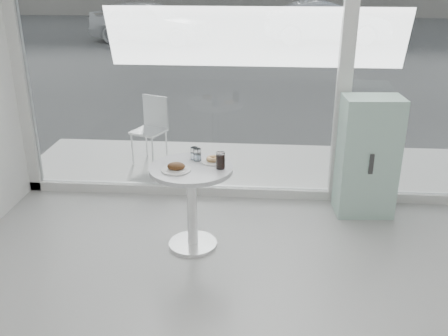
# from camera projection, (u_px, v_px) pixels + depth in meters

# --- Properties ---
(room_shell) EXTENTS (6.00, 6.00, 6.00)m
(room_shell) POSITION_uv_depth(u_px,v_px,m) (229.00, 127.00, 1.51)
(room_shell) COLOR silver
(room_shell) RESTS_ON ground
(storefront) EXTENTS (5.00, 0.14, 3.00)m
(storefront) POSITION_uv_depth(u_px,v_px,m) (263.00, 38.00, 4.87)
(storefront) COLOR silver
(storefront) RESTS_ON ground
(main_table) EXTENTS (0.72, 0.72, 0.77)m
(main_table) POSITION_uv_depth(u_px,v_px,m) (192.00, 190.00, 4.34)
(main_table) COLOR white
(main_table) RESTS_ON ground
(patio_deck) EXTENTS (5.60, 1.60, 0.05)m
(patio_deck) POSITION_uv_depth(u_px,v_px,m) (253.00, 167.00, 6.25)
(patio_deck) COLOR silver
(patio_deck) RESTS_ON ground
(street) EXTENTS (40.00, 24.00, 0.00)m
(street) POSITION_uv_depth(u_px,v_px,m) (262.00, 38.00, 17.53)
(street) COLOR #343434
(street) RESTS_ON ground
(mint_cabinet) EXTENTS (0.58, 0.41, 1.21)m
(mint_cabinet) POSITION_uv_depth(u_px,v_px,m) (368.00, 157.00, 4.94)
(mint_cabinet) COLOR #A0CDBA
(mint_cabinet) RESTS_ON ground
(patio_chair) EXTENTS (0.47, 0.47, 0.83)m
(patio_chair) POSITION_uv_depth(u_px,v_px,m) (151.00, 125.00, 6.20)
(patio_chair) COLOR white
(patio_chair) RESTS_ON patio_deck
(car_white) EXTENTS (4.22, 2.45, 1.35)m
(car_white) POSITION_uv_depth(u_px,v_px,m) (150.00, 21.00, 16.33)
(car_white) COLOR silver
(car_white) RESTS_ON street
(car_silver) EXTENTS (4.09, 1.63, 1.33)m
(car_silver) POSITION_uv_depth(u_px,v_px,m) (326.00, 22.00, 16.20)
(car_silver) COLOR #B4B6BC
(car_silver) RESTS_ON street
(plate_fritter) EXTENTS (0.25, 0.25, 0.07)m
(plate_fritter) POSITION_uv_depth(u_px,v_px,m) (177.00, 168.00, 4.17)
(plate_fritter) COLOR silver
(plate_fritter) RESTS_ON main_table
(plate_donut) EXTENTS (0.20, 0.20, 0.05)m
(plate_donut) POSITION_uv_depth(u_px,v_px,m) (213.00, 160.00, 4.35)
(plate_donut) COLOR silver
(plate_donut) RESTS_ON main_table
(water_tumbler_a) EXTENTS (0.07, 0.07, 0.11)m
(water_tumbler_a) POSITION_uv_depth(u_px,v_px,m) (197.00, 155.00, 4.37)
(water_tumbler_a) COLOR white
(water_tumbler_a) RESTS_ON main_table
(water_tumbler_b) EXTENTS (0.07, 0.07, 0.11)m
(water_tumbler_b) POSITION_uv_depth(u_px,v_px,m) (194.00, 154.00, 4.40)
(water_tumbler_b) COLOR white
(water_tumbler_b) RESTS_ON main_table
(cola_glass) EXTENTS (0.08, 0.08, 0.14)m
(cola_glass) POSITION_uv_depth(u_px,v_px,m) (221.00, 161.00, 4.19)
(cola_glass) COLOR white
(cola_glass) RESTS_ON main_table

